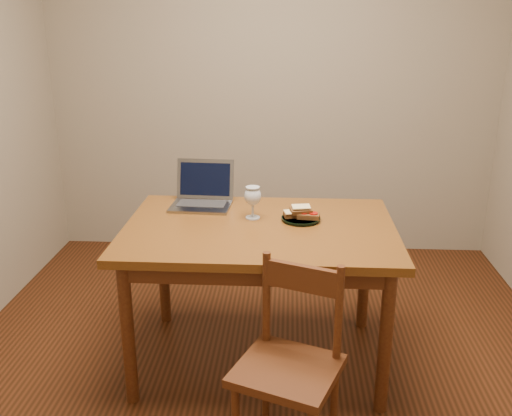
# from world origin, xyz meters

# --- Properties ---
(floor) EXTENTS (3.20, 3.20, 0.02)m
(floor) POSITION_xyz_m (0.00, 0.00, -0.01)
(floor) COLOR black
(floor) RESTS_ON ground
(back_wall) EXTENTS (3.20, 0.02, 2.60)m
(back_wall) POSITION_xyz_m (0.00, 1.61, 1.30)
(back_wall) COLOR gray
(back_wall) RESTS_ON floor
(front_wall) EXTENTS (3.20, 0.02, 2.60)m
(front_wall) POSITION_xyz_m (0.00, -1.61, 1.30)
(front_wall) COLOR gray
(front_wall) RESTS_ON floor
(table) EXTENTS (1.30, 0.90, 0.74)m
(table) POSITION_xyz_m (-0.01, 0.07, 0.65)
(table) COLOR #53300D
(table) RESTS_ON floor
(chair) EXTENTS (0.49, 0.48, 0.41)m
(chair) POSITION_xyz_m (0.15, -0.58, 0.44)
(chair) COLOR #3F1A0D
(chair) RESTS_ON floor
(plate) EXTENTS (0.19, 0.19, 0.02)m
(plate) POSITION_xyz_m (0.19, 0.15, 0.75)
(plate) COLOR black
(plate) RESTS_ON table
(sandwich_cheese) EXTENTS (0.11, 0.08, 0.03)m
(sandwich_cheese) POSITION_xyz_m (0.16, 0.16, 0.77)
(sandwich_cheese) COLOR #381E0C
(sandwich_cheese) RESTS_ON plate
(sandwich_tomato) EXTENTS (0.11, 0.08, 0.03)m
(sandwich_tomato) POSITION_xyz_m (0.23, 0.14, 0.77)
(sandwich_tomato) COLOR #381E0C
(sandwich_tomato) RESTS_ON plate
(sandwich_top) EXTENTS (0.11, 0.08, 0.03)m
(sandwich_top) POSITION_xyz_m (0.19, 0.16, 0.79)
(sandwich_top) COLOR #381E0C
(sandwich_top) RESTS_ON plate
(milk_glass) EXTENTS (0.09, 0.09, 0.16)m
(milk_glass) POSITION_xyz_m (-0.05, 0.17, 0.82)
(milk_glass) COLOR white
(milk_glass) RESTS_ON table
(laptop) EXTENTS (0.32, 0.30, 0.22)m
(laptop) POSITION_xyz_m (-0.33, 0.38, 0.80)
(laptop) COLOR slate
(laptop) RESTS_ON table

